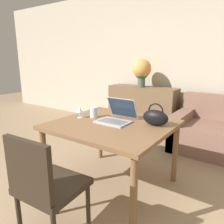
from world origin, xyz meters
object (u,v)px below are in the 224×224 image
(wine_glass, at_px, (80,110))
(flower_vase, at_px, (142,70))
(drinking_glass, at_px, (94,112))
(laptop, at_px, (117,115))
(chair, at_px, (45,184))
(handbag, at_px, (155,117))

(wine_glass, distance_m, flower_vase, 1.92)
(drinking_glass, xyz_separation_m, flower_vase, (-0.31, 1.77, 0.38))
(laptop, bearing_deg, chair, -87.21)
(laptop, height_order, flower_vase, flower_vase)
(drinking_glass, relative_size, wine_glass, 0.89)
(laptop, height_order, drinking_glass, laptop)
(handbag, height_order, flower_vase, flower_vase)
(chair, height_order, handbag, handbag)
(chair, bearing_deg, laptop, 89.21)
(chair, xyz_separation_m, flower_vase, (-0.66, 2.76, 0.66))
(flower_vase, bearing_deg, laptop, -70.54)
(drinking_glass, height_order, wine_glass, wine_glass)
(drinking_glass, relative_size, handbag, 0.43)
(handbag, xyz_separation_m, flower_vase, (-1.02, 1.66, 0.35))
(drinking_glass, bearing_deg, wine_glass, -136.46)
(drinking_glass, distance_m, flower_vase, 1.84)
(laptop, bearing_deg, drinking_glass, -173.88)
(laptop, bearing_deg, wine_glass, -161.29)
(flower_vase, bearing_deg, drinking_glass, -80.07)
(chair, bearing_deg, handbag, 68.55)
(chair, xyz_separation_m, laptop, (-0.05, 1.03, 0.28))
(handbag, bearing_deg, wine_glass, -165.16)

